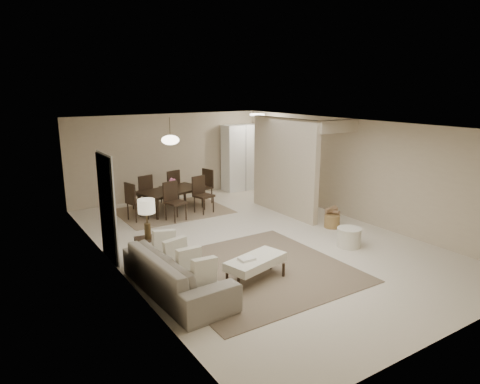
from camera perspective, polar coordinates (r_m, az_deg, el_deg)
floor at (r=9.44m, az=1.85°, el=-6.33°), size 9.00×9.00×0.00m
ceiling at (r=8.90m, az=1.97°, el=8.97°), size 9.00×9.00×0.00m
back_wall at (r=12.98m, az=-9.48°, el=4.75°), size 6.00×0.00×6.00m
left_wall at (r=7.83m, az=-16.48°, el=-1.55°), size 0.00×9.00×9.00m
right_wall at (r=11.04m, az=14.85°, el=2.91°), size 0.00×9.00×9.00m
partition at (r=11.13m, az=5.90°, el=3.38°), size 0.15×2.50×2.50m
doorway at (r=8.46m, az=-17.34°, el=-2.11°), size 0.04×0.90×2.04m
pantry_cabinet at (r=13.80m, az=0.15°, el=4.63°), size 1.20×0.55×2.10m
flush_light at (r=12.83m, az=2.30°, el=10.26°), size 0.44×0.44×0.05m
living_rug at (r=7.92m, az=2.04°, el=-10.37°), size 3.20×3.20×0.01m
sofa at (r=7.09m, az=-8.41°, el=-10.52°), size 2.40×1.03×0.69m
ottoman_bench at (r=7.46m, az=2.11°, el=-9.30°), size 1.21×0.78×0.40m
side_table at (r=8.34m, az=-12.07°, el=-7.64°), size 0.49×0.49×0.49m
table_lamp at (r=8.08m, az=-12.36°, el=-2.32°), size 0.32×0.32×0.76m
round_pouf at (r=9.26m, az=14.32°, el=-5.89°), size 0.51×0.51×0.40m
wicker_basket at (r=10.40m, az=12.17°, el=-3.82°), size 0.46×0.46×0.31m
dining_rug at (r=11.67m, az=-8.92°, el=-2.51°), size 2.80×2.10×0.01m
dining_table at (r=11.59m, az=-8.97°, el=-1.12°), size 1.87×1.33×0.60m
dining_chairs at (r=11.54m, az=-9.01°, el=-0.21°), size 2.65×2.17×0.98m
vase at (r=11.50m, az=-9.04°, el=0.66°), size 0.16×0.16×0.15m
yellow_mat at (r=12.21m, az=6.42°, el=-1.70°), size 1.05×0.78×0.01m
pendant_light at (r=11.29m, az=-9.28°, el=6.86°), size 0.46×0.46×0.71m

